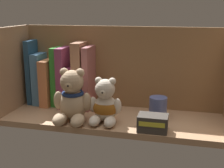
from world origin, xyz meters
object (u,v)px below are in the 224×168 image
object	(u,v)px
book_4	(66,76)
small_product_box	(153,123)
book_6	(82,74)
teddy_bear_smaller	(105,105)
teddy_bear_larger	(72,99)
pillar_candle	(158,107)
book_0	(34,71)
book_7	(91,77)
book_5	(74,85)
book_2	(51,81)
book_3	(59,76)
book_1	(41,78)

from	to	relation	value
book_4	small_product_box	distance (cm)	40.43
book_6	teddy_bear_smaller	size ratio (longest dim) A/B	1.64
book_6	teddy_bear_larger	bearing A→B (deg)	-82.82
teddy_bear_larger	pillar_candle	size ratio (longest dim) A/B	2.42
teddy_bear_larger	book_6	bearing A→B (deg)	97.18
book_0	pillar_candle	bearing A→B (deg)	-7.57
book_0	book_7	distance (cm)	23.33
book_5	book_4	bearing A→B (deg)	-180.00
book_7	small_product_box	size ratio (longest dim) A/B	2.55
book_2	book_7	xyz separation A→B (cm)	(16.44, -0.00, 2.77)
book_0	teddy_bear_larger	world-z (taller)	book_0
book_5	book_7	xyz separation A→B (cm)	(6.82, -0.00, 3.85)
book_0	teddy_bear_smaller	world-z (taller)	book_0
book_2	teddy_bear_smaller	distance (cm)	29.72
book_5	small_product_box	size ratio (longest dim) A/B	1.70
book_0	pillar_candle	xyz separation A→B (cm)	(48.93, -6.50, -8.56)
book_3	teddy_bear_larger	world-z (taller)	book_3
book_7	teddy_bear_larger	distance (cm)	16.71
small_product_box	book_0	bearing A→B (deg)	159.48
teddy_bear_smaller	book_5	bearing A→B (deg)	137.94
book_4	book_5	distance (cm)	4.67
book_3	book_4	size ratio (longest dim) A/B	0.99
book_4	book_6	bearing A→B (deg)	0.00
book_3	book_7	world-z (taller)	book_7
book_1	book_4	bearing A→B (deg)	-0.00
book_5	teddy_bear_larger	world-z (taller)	teddy_bear_larger
book_6	book_4	bearing A→B (deg)	-180.00
book_5	book_7	world-z (taller)	book_7
book_5	book_0	bearing A→B (deg)	180.00
book_2	book_3	bearing A→B (deg)	-0.00
book_6	book_7	world-z (taller)	book_6
book_2	teddy_bear_larger	xyz separation A→B (cm)	(15.11, -16.18, -1.19)
book_2	pillar_candle	distance (cm)	42.85
book_4	teddy_bear_larger	distance (cm)	18.66
book_1	book_4	world-z (taller)	book_4
book_4	book_6	xyz separation A→B (cm)	(6.51, 0.00, 1.03)
book_2	book_6	distance (cm)	13.52
book_0	book_2	bearing A→B (deg)	0.00
book_3	small_product_box	size ratio (longest dim) A/B	2.46
book_2	book_6	world-z (taller)	book_6
book_0	book_2	distance (cm)	7.72
teddy_bear_smaller	book_6	bearing A→B (deg)	131.07
book_4	book_2	bearing A→B (deg)	180.00
book_1	book_6	distance (cm)	17.05
book_2	book_6	bearing A→B (deg)	-0.00
teddy_bear_smaller	book_4	bearing A→B (deg)	142.83
teddy_bear_larger	teddy_bear_smaller	world-z (taller)	teddy_bear_larger
book_4	book_3	bearing A→B (deg)	180.00
book_2	book_3	world-z (taller)	book_3
book_1	book_7	distance (cm)	20.33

